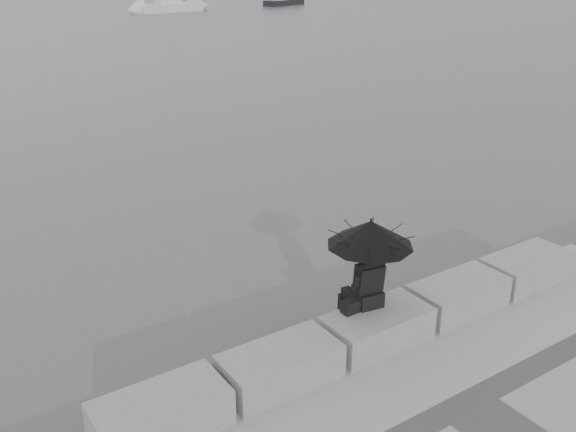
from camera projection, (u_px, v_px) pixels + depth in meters
ground at (356, 356)px, 10.01m from camera, size 360.00×360.00×0.00m
stone_block_far_left at (161, 414)px, 7.63m from camera, size 1.60×0.80×0.50m
stone_block_left at (280, 367)px, 8.50m from camera, size 1.60×0.80×0.50m
stone_block_centre at (377, 328)px, 9.37m from camera, size 1.60×0.80×0.50m
stone_block_right at (458, 295)px, 10.25m from camera, size 1.60×0.80×0.50m
stone_block_far_right at (526, 268)px, 11.12m from camera, size 1.60×0.80×0.50m
seated_person at (370, 242)px, 9.09m from camera, size 1.25×1.25×1.39m
bag at (352, 306)px, 9.27m from camera, size 0.30×0.17×0.19m
sailboat_right at (169, 6)px, 65.30m from camera, size 6.78×2.71×12.90m
small_motorboat at (284, 2)px, 73.39m from camera, size 5.82×3.22×1.10m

